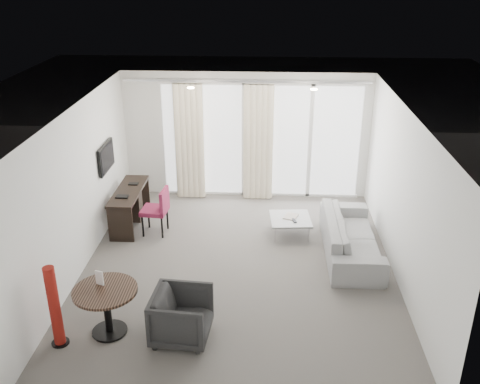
# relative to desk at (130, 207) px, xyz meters

# --- Properties ---
(floor) EXTENTS (5.00, 6.00, 0.00)m
(floor) POSITION_rel_desk_xyz_m (2.12, -1.49, -0.35)
(floor) COLOR #5B5651
(floor) RESTS_ON ground
(ceiling) EXTENTS (5.00, 6.00, 0.00)m
(ceiling) POSITION_rel_desk_xyz_m (2.12, -1.49, 2.25)
(ceiling) COLOR white
(ceiling) RESTS_ON ground
(wall_left) EXTENTS (0.00, 6.00, 2.60)m
(wall_left) POSITION_rel_desk_xyz_m (-0.38, -1.49, 0.95)
(wall_left) COLOR silver
(wall_left) RESTS_ON ground
(wall_right) EXTENTS (0.00, 6.00, 2.60)m
(wall_right) POSITION_rel_desk_xyz_m (4.62, -1.49, 0.95)
(wall_right) COLOR silver
(wall_right) RESTS_ON ground
(wall_front) EXTENTS (5.00, 0.00, 2.60)m
(wall_front) POSITION_rel_desk_xyz_m (2.12, -4.49, 0.95)
(wall_front) COLOR silver
(wall_front) RESTS_ON ground
(window_panel) EXTENTS (4.00, 0.02, 2.38)m
(window_panel) POSITION_rel_desk_xyz_m (2.42, 1.49, 0.85)
(window_panel) COLOR white
(window_panel) RESTS_ON ground
(window_frame) EXTENTS (4.10, 0.06, 2.44)m
(window_frame) POSITION_rel_desk_xyz_m (2.42, 1.48, 0.85)
(window_frame) COLOR white
(window_frame) RESTS_ON ground
(curtain_left) EXTENTS (0.60, 0.20, 2.38)m
(curtain_left) POSITION_rel_desk_xyz_m (0.97, 1.33, 0.85)
(curtain_left) COLOR beige
(curtain_left) RESTS_ON ground
(curtain_right) EXTENTS (0.60, 0.20, 2.38)m
(curtain_right) POSITION_rel_desk_xyz_m (2.37, 1.33, 0.85)
(curtain_right) COLOR beige
(curtain_right) RESTS_ON ground
(curtain_track) EXTENTS (4.80, 0.04, 0.04)m
(curtain_track) POSITION_rel_desk_xyz_m (2.12, 1.33, 2.10)
(curtain_track) COLOR #B2B2B7
(curtain_track) RESTS_ON ceiling
(downlight_a) EXTENTS (0.12, 0.12, 0.02)m
(downlight_a) POSITION_rel_desk_xyz_m (1.22, 0.11, 2.24)
(downlight_a) COLOR #FFE0B2
(downlight_a) RESTS_ON ceiling
(downlight_b) EXTENTS (0.12, 0.12, 0.02)m
(downlight_b) POSITION_rel_desk_xyz_m (3.32, 0.11, 2.24)
(downlight_b) COLOR #FFE0B2
(downlight_b) RESTS_ON ceiling
(desk) EXTENTS (0.46, 1.48, 0.69)m
(desk) POSITION_rel_desk_xyz_m (0.00, 0.00, 0.00)
(desk) COLOR black
(desk) RESTS_ON floor
(tv) EXTENTS (0.05, 0.80, 0.50)m
(tv) POSITION_rel_desk_xyz_m (-0.34, -0.04, 1.00)
(tv) COLOR black
(tv) RESTS_ON wall_left
(desk_chair) EXTENTS (0.52, 0.49, 0.87)m
(desk_chair) POSITION_rel_desk_xyz_m (0.54, -0.32, 0.09)
(desk_chair) COLOR maroon
(desk_chair) RESTS_ON floor
(round_table) EXTENTS (1.11, 1.11, 0.68)m
(round_table) POSITION_rel_desk_xyz_m (0.48, -3.18, -0.01)
(round_table) COLOR #322117
(round_table) RESTS_ON floor
(menu_card) EXTENTS (0.11, 0.06, 0.20)m
(menu_card) POSITION_rel_desk_xyz_m (0.38, -3.06, 0.37)
(menu_card) COLOR white
(menu_card) RESTS_ON round_table
(red_lamp) EXTENTS (0.26, 0.26, 1.16)m
(red_lamp) POSITION_rel_desk_xyz_m (-0.11, -3.44, 0.23)
(red_lamp) COLOR maroon
(red_lamp) RESTS_ON floor
(tub_armchair) EXTENTS (0.81, 0.79, 0.69)m
(tub_armchair) POSITION_rel_desk_xyz_m (1.48, -3.23, -0.00)
(tub_armchair) COLOR black
(tub_armchair) RESTS_ON floor
(coffee_table) EXTENTS (0.78, 0.78, 0.32)m
(coffee_table) POSITION_rel_desk_xyz_m (2.99, -0.25, -0.19)
(coffee_table) COLOR gray
(coffee_table) RESTS_ON floor
(remote) EXTENTS (0.08, 0.15, 0.02)m
(remote) POSITION_rel_desk_xyz_m (3.06, -0.37, 0.01)
(remote) COLOR black
(remote) RESTS_ON coffee_table
(magazine) EXTENTS (0.30, 0.34, 0.02)m
(magazine) POSITION_rel_desk_xyz_m (3.00, -0.19, 0.01)
(magazine) COLOR gray
(magazine) RESTS_ON coffee_table
(sofa) EXTENTS (0.86, 2.21, 0.64)m
(sofa) POSITION_rel_desk_xyz_m (3.99, -0.88, -0.02)
(sofa) COLOR gray
(sofa) RESTS_ON floor
(terrace_slab) EXTENTS (5.60, 3.00, 0.12)m
(terrace_slab) POSITION_rel_desk_xyz_m (2.42, 3.01, -0.41)
(terrace_slab) COLOR #4D4D50
(terrace_slab) RESTS_ON ground
(rattan_chair_a) EXTENTS (0.57, 0.57, 0.82)m
(rattan_chair_a) POSITION_rel_desk_xyz_m (3.07, 3.25, 0.07)
(rattan_chair_a) COLOR #4D2E1B
(rattan_chair_a) RESTS_ON terrace_slab
(rattan_chair_b) EXTENTS (0.68, 0.68, 0.90)m
(rattan_chair_b) POSITION_rel_desk_xyz_m (3.92, 3.53, 0.10)
(rattan_chair_b) COLOR #4D2E1B
(rattan_chair_b) RESTS_ON terrace_slab
(rattan_table) EXTENTS (0.58, 0.58, 0.46)m
(rattan_table) POSITION_rel_desk_xyz_m (3.30, 2.17, -0.12)
(rattan_table) COLOR #4D2E1B
(rattan_table) RESTS_ON terrace_slab
(balustrade) EXTENTS (5.50, 0.06, 1.05)m
(balustrade) POSITION_rel_desk_xyz_m (2.42, 4.46, 0.15)
(balustrade) COLOR #B2B2B7
(balustrade) RESTS_ON terrace_slab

